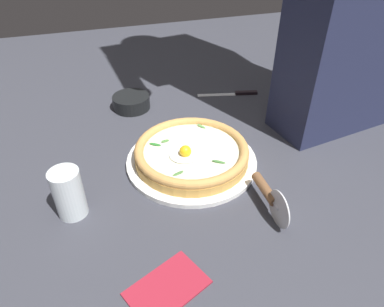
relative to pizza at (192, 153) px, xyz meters
The scene contains 8 objects.
ground_plane 0.05m from the pizza, 169.81° to the left, with size 2.40×2.40×0.03m, color #363740.
pizza_plate 0.03m from the pizza, 32.63° to the left, with size 0.34×0.34×0.01m, color white.
pizza is the anchor object (origin of this frame).
side_bowl 0.35m from the pizza, 106.51° to the left, with size 0.12×0.12×0.04m, color black.
pizza_cutter 0.23m from the pizza, 61.47° to the right, with size 0.02×0.15×0.08m.
table_knife 0.42m from the pizza, 50.62° to the left, with size 0.21×0.06×0.01m.
drinking_glass 0.31m from the pizza, 163.79° to the right, with size 0.06×0.06×0.12m.
folded_napkin 0.36m from the pizza, 114.46° to the right, with size 0.14×0.09×0.01m, color maroon.
Camera 1 is at (-0.19, -0.69, 0.57)m, focal length 32.73 mm.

